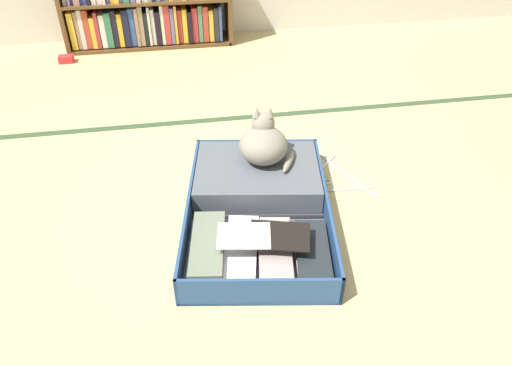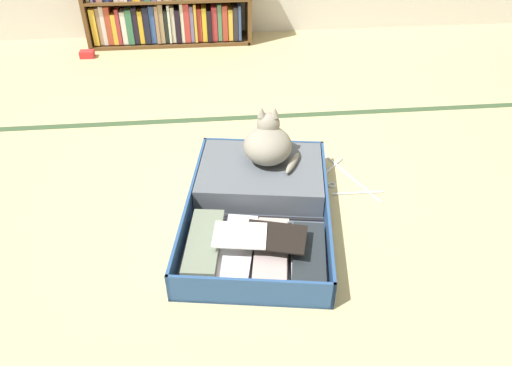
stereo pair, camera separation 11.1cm
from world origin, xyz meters
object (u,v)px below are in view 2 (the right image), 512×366
(small_red_pouch, at_px, (87,54))
(clothes_hanger, at_px, (345,180))
(black_cat, at_px, (268,143))
(bookshelf, at_px, (166,0))
(open_suitcase, at_px, (258,199))

(small_red_pouch, bearing_deg, clothes_hanger, -48.19)
(black_cat, bearing_deg, bookshelf, 105.82)
(black_cat, xyz_separation_m, small_red_pouch, (-1.14, 1.66, -0.19))
(open_suitcase, height_order, black_cat, black_cat)
(clothes_hanger, bearing_deg, small_red_pouch, 131.81)
(open_suitcase, bearing_deg, small_red_pouch, 119.97)
(black_cat, height_order, small_red_pouch, black_cat)
(bookshelf, distance_m, black_cat, 1.99)
(black_cat, xyz_separation_m, clothes_hanger, (0.37, -0.03, -0.21))
(black_cat, bearing_deg, open_suitcase, -108.31)
(open_suitcase, bearing_deg, bookshelf, 102.70)
(clothes_hanger, xyz_separation_m, small_red_pouch, (-1.51, 1.69, 0.02))
(open_suitcase, bearing_deg, clothes_hanger, 20.96)
(clothes_hanger, bearing_deg, open_suitcase, -159.04)
(bookshelf, height_order, small_red_pouch, bookshelf)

